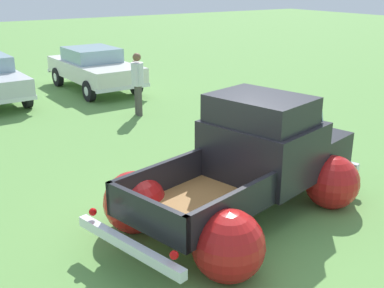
{
  "coord_description": "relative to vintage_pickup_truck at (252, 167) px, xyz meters",
  "views": [
    {
      "loc": [
        -4.39,
        -5.42,
        3.68
      ],
      "look_at": [
        0.0,
        1.31,
        0.87
      ],
      "focal_mm": 44.67,
      "sensor_mm": 36.0,
      "label": 1
    }
  ],
  "objects": [
    {
      "name": "ground_plane",
      "position": [
        -0.38,
        -0.09,
        -0.76
      ],
      "size": [
        80.0,
        80.0,
        0.0
      ],
      "primitive_type": "plane",
      "color": "#609347"
    },
    {
      "name": "vintage_pickup_truck",
      "position": [
        0.0,
        0.0,
        0.0
      ],
      "size": [
        4.94,
        3.58,
        1.96
      ],
      "rotation": [
        0.0,
        0.0,
        0.24
      ],
      "color": "black",
      "rests_on": "ground"
    },
    {
      "name": "show_car_1",
      "position": [
        1.31,
        9.94,
        0.02
      ],
      "size": [
        1.99,
        4.38,
        1.43
      ],
      "rotation": [
        0.0,
        0.0,
        -1.54
      ],
      "color": "black",
      "rests_on": "ground"
    },
    {
      "name": "spectator_0",
      "position": [
        1.09,
        6.23,
        0.24
      ],
      "size": [
        0.37,
        0.54,
        1.75
      ],
      "rotation": [
        0.0,
        0.0,
        3.04
      ],
      "color": "#4C4742",
      "rests_on": "ground"
    }
  ]
}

